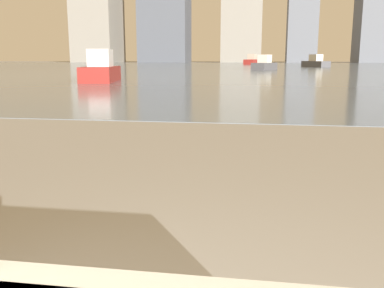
% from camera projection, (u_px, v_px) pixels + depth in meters
% --- Properties ---
extents(harbor_water, '(180.00, 110.00, 0.01)m').
position_uv_depth(harbor_water, '(257.00, 66.00, 60.35)').
color(harbor_water, slate).
rests_on(harbor_water, ground_plane).
extents(harbor_boat_0, '(3.00, 5.28, 1.88)m').
position_uv_depth(harbor_boat_0, '(252.00, 61.00, 78.15)').
color(harbor_boat_0, maroon).
rests_on(harbor_boat_0, harbor_water).
extents(harbor_boat_2, '(2.08, 4.10, 1.47)m').
position_uv_depth(harbor_boat_2, '(101.00, 70.00, 19.79)').
color(harbor_boat_2, maroon).
rests_on(harbor_boat_2, harbor_water).
extents(harbor_boat_3, '(2.51, 3.97, 1.41)m').
position_uv_depth(harbor_boat_3, '(265.00, 64.00, 40.38)').
color(harbor_boat_3, '#4C4C51').
rests_on(harbor_boat_3, harbor_water).
extents(harbor_boat_4, '(3.33, 4.32, 1.56)m').
position_uv_depth(harbor_boat_4, '(316.00, 62.00, 54.36)').
color(harbor_boat_4, '#4C4C51').
rests_on(harbor_boat_4, harbor_water).
extents(skyline_tower_0, '(11.40, 13.55, 30.24)m').
position_uv_depth(skyline_tower_0, '(97.00, 7.00, 118.52)').
color(skyline_tower_0, gray).
rests_on(skyline_tower_0, ground_plane).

